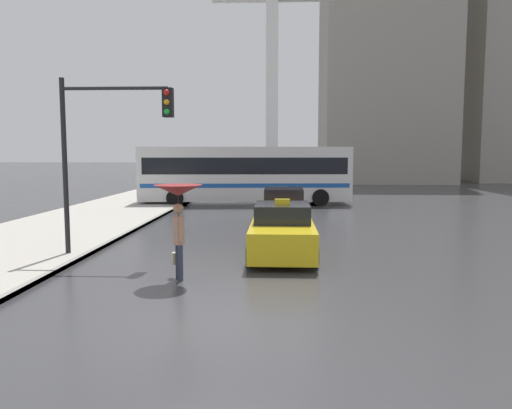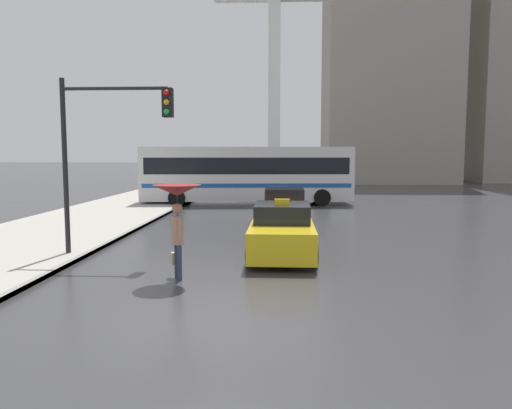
% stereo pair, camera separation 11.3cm
% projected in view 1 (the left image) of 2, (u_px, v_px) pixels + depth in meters
% --- Properties ---
extents(ground_plane, '(300.00, 300.00, 0.00)m').
position_uv_depth(ground_plane, '(216.00, 326.00, 8.68)').
color(ground_plane, '#38383A').
extents(taxi, '(1.91, 4.43, 1.67)m').
position_uv_depth(taxi, '(282.00, 232.00, 14.59)').
color(taxi, gold).
rests_on(taxi, ground_plane).
extents(sedan_red, '(1.91, 4.77, 1.53)m').
position_uv_depth(sedan_red, '(284.00, 209.00, 20.73)').
color(sedan_red, maroon).
rests_on(sedan_red, ground_plane).
extents(city_bus, '(12.31, 3.47, 3.34)m').
position_uv_depth(city_bus, '(245.00, 173.00, 29.13)').
color(city_bus, silver).
rests_on(city_bus, ground_plane).
extents(pedestrian_with_umbrella, '(1.14, 1.14, 2.26)m').
position_uv_depth(pedestrian_with_umbrella, '(178.00, 201.00, 11.66)').
color(pedestrian_with_umbrella, '#2D3347').
rests_on(pedestrian_with_umbrella, ground_plane).
extents(traffic_light, '(3.20, 0.38, 5.09)m').
position_uv_depth(traffic_light, '(109.00, 134.00, 13.97)').
color(traffic_light, black).
rests_on(traffic_light, ground_plane).
extents(building_tower_near, '(12.49, 11.15, 24.48)m').
position_uv_depth(building_tower_near, '(384.00, 63.00, 51.21)').
color(building_tower_near, gray).
rests_on(building_tower_near, ground_plane).
extents(monument_cross, '(8.97, 0.90, 20.39)m').
position_uv_depth(monument_cross, '(272.00, 38.00, 37.18)').
color(monument_cross, white).
rests_on(monument_cross, ground_plane).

